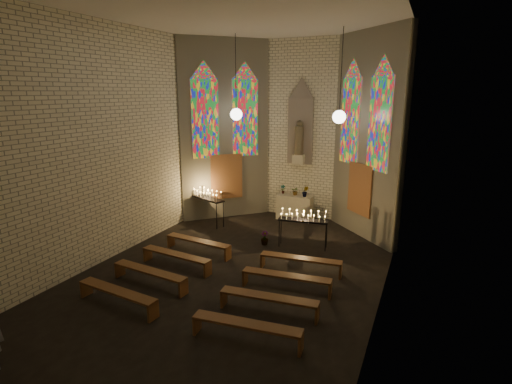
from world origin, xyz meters
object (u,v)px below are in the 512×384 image
Objects in this scene: aisle_flower_pot at (265,238)px; votive_stand_left at (206,195)px; altar at (295,207)px; votive_stand_right at (303,218)px.

aisle_flower_pot is 3.29m from votive_stand_left.
altar is 3.58m from votive_stand_left.
votive_stand_right reaches higher than altar.
aisle_flower_pot is at bearing -90.98° from altar.
altar is 3.03m from votive_stand_right.
votive_stand_left is at bearing 158.47° from aisle_flower_pot.
altar reaches higher than aisle_flower_pot.
votive_stand_left is 4.29m from votive_stand_right.
aisle_flower_pot is 1.50m from votive_stand_right.
altar is 0.84× the size of votive_stand_right.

